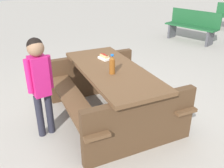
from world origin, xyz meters
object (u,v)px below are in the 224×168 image
Objects in this scene: soda_bottle at (112,65)px; child_in_coat at (39,76)px; picnic_table at (112,89)px; hotdog_tray at (104,57)px; park_bench_near at (192,25)px.

soda_bottle is 0.88m from child_in_coat.
soda_bottle is (-0.14, 0.09, 0.42)m from picnic_table.
child_in_coat is (-0.24, 1.02, 0.03)m from hotdog_tray.
hotdog_tray is at bearing -14.94° from picnic_table.
soda_bottle reaches higher than hotdog_tray.
park_bench_near is at bearing -65.36° from hotdog_tray.
picnic_table is at bearing -97.65° from child_in_coat.
hotdog_tray is (0.51, -0.18, -0.09)m from soda_bottle.
hotdog_tray reaches higher than picnic_table.
hotdog_tray is at bearing 114.64° from park_bench_near.
picnic_table is at bearing -31.41° from soda_bottle.
park_bench_near is (2.06, -4.99, -0.36)m from child_in_coat.
picnic_table is 1.55× the size of child_in_coat.
hotdog_tray is (0.37, -0.10, 0.34)m from picnic_table.
child_in_coat is at bearing 103.35° from hotdog_tray.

